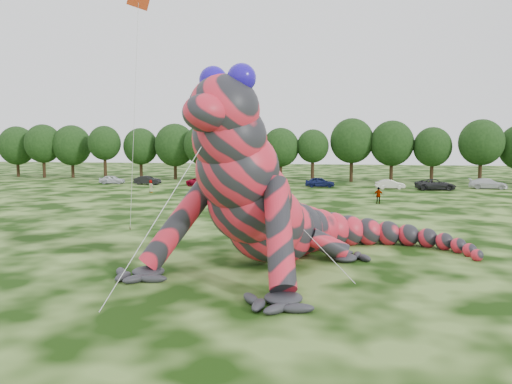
{
  "coord_description": "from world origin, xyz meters",
  "views": [
    {
      "loc": [
        6.44,
        -25.52,
        6.82
      ],
      "look_at": [
        1.61,
        1.35,
        4.0
      ],
      "focal_mm": 35.0,
      "sensor_mm": 36.0,
      "label": 1
    }
  ],
  "objects_px": {
    "tree_6": "(203,153)",
    "spectator_4": "(151,186)",
    "flying_kite": "(138,20)",
    "car_6": "(435,185)",
    "tree_9": "(313,156)",
    "car_7": "(488,184)",
    "tree_8": "(281,155)",
    "car_2": "(202,182)",
    "tree_12": "(432,155)",
    "tree_2": "(72,151)",
    "spectator_0": "(190,202)",
    "spectator_5": "(288,206)",
    "tree_1": "(43,151)",
    "spectator_3": "(379,195)",
    "car_4": "(320,182)",
    "car_1": "(147,180)",
    "car_5": "(390,184)",
    "tree_0": "(17,152)",
    "tree_4": "(141,153)",
    "inflatable_gecko": "(280,169)",
    "tree_3": "(105,152)",
    "tree_5": "(175,152)",
    "car_0": "(112,180)",
    "tree_10": "(352,150)",
    "car_3": "(257,181)",
    "tree_7": "(246,153)",
    "tree_11": "(392,152)"
  },
  "relations": [
    {
      "from": "tree_6",
      "to": "spectator_4",
      "type": "distance_m",
      "value": 20.73
    },
    {
      "from": "flying_kite",
      "to": "car_6",
      "type": "bearing_deg",
      "value": 56.22
    },
    {
      "from": "tree_9",
      "to": "car_7",
      "type": "distance_m",
      "value": 26.73
    },
    {
      "from": "tree_8",
      "to": "car_2",
      "type": "relative_size",
      "value": 1.92
    },
    {
      "from": "tree_12",
      "to": "car_6",
      "type": "relative_size",
      "value": 1.65
    },
    {
      "from": "tree_2",
      "to": "spectator_0",
      "type": "bearing_deg",
      "value": -47.61
    },
    {
      "from": "car_7",
      "to": "spectator_5",
      "type": "bearing_deg",
      "value": 147.22
    },
    {
      "from": "tree_1",
      "to": "spectator_3",
      "type": "distance_m",
      "value": 65.05
    },
    {
      "from": "tree_12",
      "to": "car_4",
      "type": "distance_m",
      "value": 20.16
    },
    {
      "from": "tree_6",
      "to": "tree_9",
      "type": "xyz_separation_m",
      "value": [
        18.62,
        0.66,
        -0.41
      ]
    },
    {
      "from": "car_1",
      "to": "car_6",
      "type": "height_order",
      "value": "car_6"
    },
    {
      "from": "car_5",
      "to": "tree_8",
      "type": "bearing_deg",
      "value": 49.3
    },
    {
      "from": "tree_0",
      "to": "tree_4",
      "type": "height_order",
      "value": "tree_0"
    },
    {
      "from": "tree_12",
      "to": "car_1",
      "type": "bearing_deg",
      "value": -166.74
    },
    {
      "from": "car_2",
      "to": "car_6",
      "type": "relative_size",
      "value": 0.86
    },
    {
      "from": "inflatable_gecko",
      "to": "tree_12",
      "type": "height_order",
      "value": "inflatable_gecko"
    },
    {
      "from": "car_1",
      "to": "spectator_0",
      "type": "distance_m",
      "value": 30.58
    },
    {
      "from": "car_2",
      "to": "spectator_5",
      "type": "relative_size",
      "value": 2.61
    },
    {
      "from": "tree_1",
      "to": "spectator_4",
      "type": "bearing_deg",
      "value": -36.27
    },
    {
      "from": "tree_3",
      "to": "car_6",
      "type": "relative_size",
      "value": 1.74
    },
    {
      "from": "spectator_3",
      "to": "spectator_0",
      "type": "height_order",
      "value": "spectator_3"
    },
    {
      "from": "tree_5",
      "to": "car_0",
      "type": "distance_m",
      "value": 13.24
    },
    {
      "from": "tree_6",
      "to": "spectator_5",
      "type": "xyz_separation_m",
      "value": [
        18.87,
        -37.43,
        -3.85
      ]
    },
    {
      "from": "inflatable_gecko",
      "to": "tree_10",
      "type": "relative_size",
      "value": 1.98
    },
    {
      "from": "car_2",
      "to": "tree_0",
      "type": "bearing_deg",
      "value": 77.41
    },
    {
      "from": "car_3",
      "to": "spectator_5",
      "type": "bearing_deg",
      "value": -162.95
    },
    {
      "from": "tree_12",
      "to": "spectator_3",
      "type": "relative_size",
      "value": 4.96
    },
    {
      "from": "tree_0",
      "to": "tree_12",
      "type": "xyz_separation_m",
      "value": [
        74.57,
        -1.5,
        -0.27
      ]
    },
    {
      "from": "tree_8",
      "to": "spectator_0",
      "type": "xyz_separation_m",
      "value": [
        -4.28,
        -36.04,
        -3.64
      ]
    },
    {
      "from": "inflatable_gecko",
      "to": "tree_6",
      "type": "xyz_separation_m",
      "value": [
        -20.35,
        54.33,
        -0.46
      ]
    },
    {
      "from": "inflatable_gecko",
      "to": "car_6",
      "type": "bearing_deg",
      "value": 92.66
    },
    {
      "from": "inflatable_gecko",
      "to": "tree_9",
      "type": "xyz_separation_m",
      "value": [
        -1.73,
        54.99,
        -0.87
      ]
    },
    {
      "from": "flying_kite",
      "to": "spectator_0",
      "type": "height_order",
      "value": "flying_kite"
    },
    {
      "from": "tree_7",
      "to": "tree_8",
      "type": "distance_m",
      "value": 5.87
    },
    {
      "from": "tree_9",
      "to": "car_5",
      "type": "relative_size",
      "value": 2.16
    },
    {
      "from": "tree_11",
      "to": "spectator_4",
      "type": "relative_size",
      "value": 6.07
    },
    {
      "from": "flying_kite",
      "to": "tree_8",
      "type": "relative_size",
      "value": 1.89
    },
    {
      "from": "car_4",
      "to": "spectator_3",
      "type": "distance_m",
      "value": 19.75
    },
    {
      "from": "tree_9",
      "to": "tree_10",
      "type": "xyz_separation_m",
      "value": [
        6.33,
        1.23,
        0.91
      ]
    },
    {
      "from": "tree_2",
      "to": "spectator_4",
      "type": "height_order",
      "value": "tree_2"
    },
    {
      "from": "tree_7",
      "to": "tree_8",
      "type": "relative_size",
      "value": 1.06
    },
    {
      "from": "tree_9",
      "to": "car_2",
      "type": "height_order",
      "value": "tree_9"
    },
    {
      "from": "car_1",
      "to": "spectator_0",
      "type": "height_order",
      "value": "spectator_0"
    },
    {
      "from": "car_1",
      "to": "car_4",
      "type": "xyz_separation_m",
      "value": [
        26.58,
        0.58,
        0.06
      ]
    },
    {
      "from": "tree_2",
      "to": "tree_5",
      "type": "bearing_deg",
      "value": -0.94
    },
    {
      "from": "tree_3",
      "to": "spectator_3",
      "type": "bearing_deg",
      "value": -30.96
    },
    {
      "from": "inflatable_gecko",
      "to": "spectator_3",
      "type": "distance_m",
      "value": 28.55
    },
    {
      "from": "tree_12",
      "to": "spectator_0",
      "type": "xyz_separation_m",
      "value": [
        -28.51,
        -36.79,
        -3.66
      ]
    },
    {
      "from": "flying_kite",
      "to": "spectator_5",
      "type": "distance_m",
      "value": 20.54
    },
    {
      "from": "car_2",
      "to": "car_5",
      "type": "bearing_deg",
      "value": -82.41
    }
  ]
}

